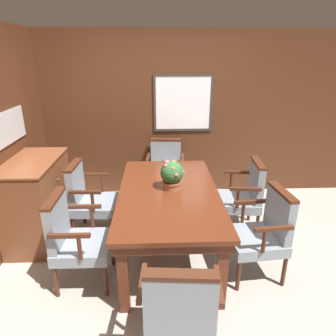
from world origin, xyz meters
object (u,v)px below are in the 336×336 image
object	(u,v)px
sideboard_cabinet	(38,200)
chair_head_near	(180,310)
chair_left_far	(89,197)
chair_right_near	(263,231)
dining_table	(169,199)
potted_plant	(172,175)
chair_left_near	(75,237)
chair_head_far	(165,169)
chair_right_far	(243,194)

from	to	relation	value
sideboard_cabinet	chair_head_near	bearing A→B (deg)	-47.17
chair_left_far	chair_right_near	xyz separation A→B (m)	(1.87, -0.81, 0.00)
dining_table	chair_right_near	world-z (taller)	chair_right_near
potted_plant	chair_left_near	bearing A→B (deg)	-152.59
chair_head_far	potted_plant	world-z (taller)	potted_plant
chair_left_far	sideboard_cabinet	size ratio (longest dim) A/B	0.89
chair_right_far	chair_left_near	world-z (taller)	same
chair_right_far	chair_right_near	world-z (taller)	same
chair_right_near	chair_right_far	bearing A→B (deg)	172.70
dining_table	potted_plant	bearing A→B (deg)	58.47
chair_left_far	chair_right_near	world-z (taller)	same
chair_head_far	chair_right_near	world-z (taller)	same
chair_right_near	sideboard_cabinet	size ratio (longest dim) A/B	0.89
chair_left_near	chair_right_near	distance (m)	1.82
dining_table	chair_head_near	world-z (taller)	chair_head_near
chair_right_near	potted_plant	world-z (taller)	potted_plant
chair_head_far	chair_right_near	size ratio (longest dim) A/B	1.00
sideboard_cabinet	chair_right_near	bearing A→B (deg)	-16.95
chair_right_near	sideboard_cabinet	xyz separation A→B (m)	(-2.45, 0.75, 0.00)
dining_table	chair_left_far	distance (m)	1.05
dining_table	chair_head_near	xyz separation A→B (m)	(0.02, -1.32, -0.17)
dining_table	chair_left_near	bearing A→B (deg)	-154.66
chair_right_far	chair_head_near	xyz separation A→B (m)	(-0.92, -1.74, 0.00)
chair_right_near	chair_head_near	bearing A→B (deg)	-49.08
dining_table	sideboard_cabinet	bearing A→B (deg)	167.02
chair_head_near	chair_right_near	size ratio (longest dim) A/B	1.00
chair_right_far	chair_head_near	size ratio (longest dim) A/B	1.00
chair_head_far	potted_plant	bearing A→B (deg)	-84.63
chair_left_near	chair_right_near	bearing A→B (deg)	-88.24
chair_left_near	chair_head_far	bearing A→B (deg)	-26.88
dining_table	chair_right_far	size ratio (longest dim) A/B	2.03
chair_head_near	sideboard_cabinet	world-z (taller)	sideboard_cabinet
chair_left_near	chair_head_near	bearing A→B (deg)	-133.29
chair_left_far	chair_head_far	world-z (taller)	same
chair_head_far	dining_table	bearing A→B (deg)	-86.26
dining_table	chair_right_near	size ratio (longest dim) A/B	2.03
sideboard_cabinet	chair_right_far	bearing A→B (deg)	1.54
dining_table	sideboard_cabinet	xyz separation A→B (m)	(-1.54, 0.35, -0.17)
sideboard_cabinet	chair_left_far	bearing A→B (deg)	6.39
chair_head_near	chair_right_near	bearing A→B (deg)	-129.39
potted_plant	sideboard_cabinet	xyz separation A→B (m)	(-1.57, 0.29, -0.42)
chair_head_near	sideboard_cabinet	size ratio (longest dim) A/B	0.89
chair_left_far	chair_head_near	bearing A→B (deg)	-148.14
chair_left_far	sideboard_cabinet	distance (m)	0.59
chair_left_far	chair_right_far	world-z (taller)	same
chair_head_far	chair_head_near	distance (m)	2.66
dining_table	chair_right_near	bearing A→B (deg)	-23.23
chair_right_far	dining_table	bearing A→B (deg)	-61.20
chair_right_far	sideboard_cabinet	xyz separation A→B (m)	(-2.48, -0.07, 0.00)
chair_head_far	chair_right_far	size ratio (longest dim) A/B	1.00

